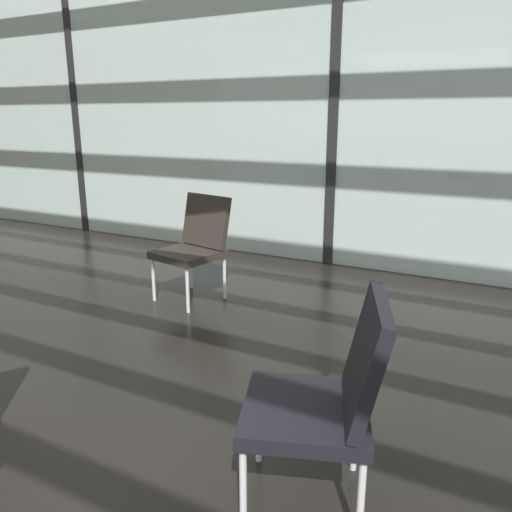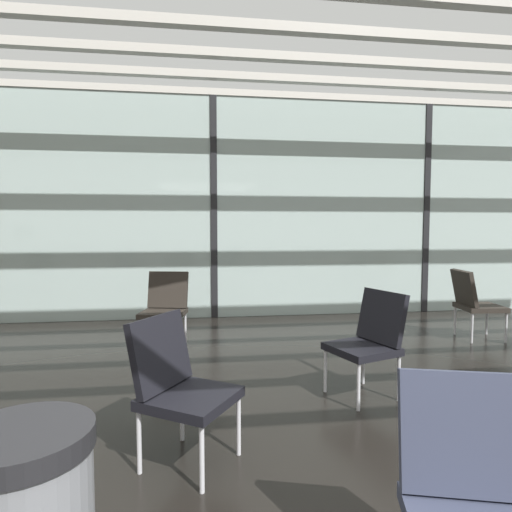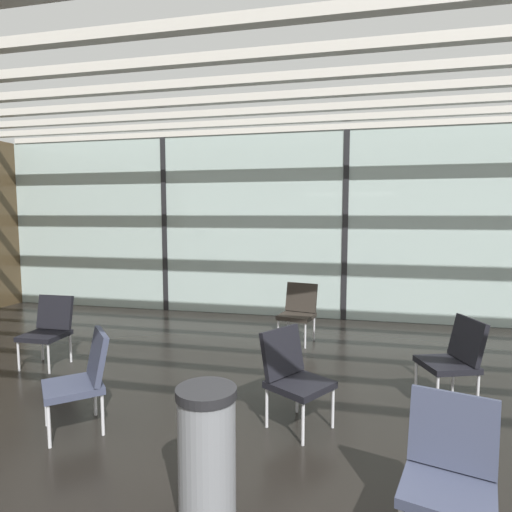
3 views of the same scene
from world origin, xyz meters
The scene contains 5 objects.
glass_curtain_wall centered at (0.00, 5.20, 1.70)m, with size 14.00×0.08×3.41m, color #A3B7B2.
window_mullion_0 centered at (-3.50, 5.20, 1.70)m, with size 0.10×0.12×3.41m, color black.
window_mullion_1 centered at (0.00, 5.20, 1.70)m, with size 0.10×0.12×3.41m, color black.
lounge_chair_5 centered at (-0.64, 3.65, 0.49)m, with size 0.58×0.62×0.87m.
lounge_chair_6 centered at (1.17, 1.89, 0.49)m, with size 0.66×0.63×0.87m.
Camera 1 is at (1.72, 0.26, 1.50)m, focal length 35.37 mm.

